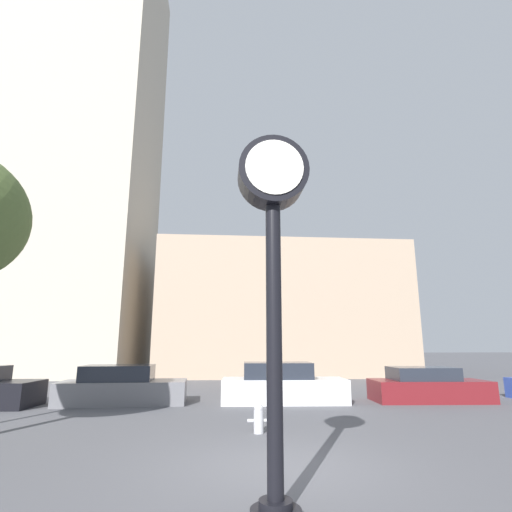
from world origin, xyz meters
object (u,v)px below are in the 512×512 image
(car_grey, at_px, (122,387))
(fire_hydrant_near, at_px, (259,418))
(street_clock, at_px, (273,237))
(car_maroon, at_px, (428,387))
(car_white, at_px, (282,386))

(car_grey, relative_size, fire_hydrant_near, 6.66)
(street_clock, distance_m, car_grey, 11.58)
(street_clock, xyz_separation_m, car_maroon, (7.23, 9.96, -3.11))
(car_white, height_order, fire_hydrant_near, car_white)
(street_clock, relative_size, car_grey, 1.14)
(car_white, bearing_deg, car_maroon, 1.82)
(car_grey, relative_size, car_white, 0.98)
(car_grey, height_order, car_white, car_white)
(car_grey, xyz_separation_m, fire_hydrant_near, (4.59, -5.34, -0.23))
(street_clock, distance_m, car_maroon, 12.69)
(car_grey, distance_m, fire_hydrant_near, 7.05)
(car_white, bearing_deg, street_clock, -95.98)
(fire_hydrant_near, bearing_deg, street_clock, -92.61)
(car_maroon, bearing_deg, car_grey, -178.32)
(car_white, relative_size, fire_hydrant_near, 6.82)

